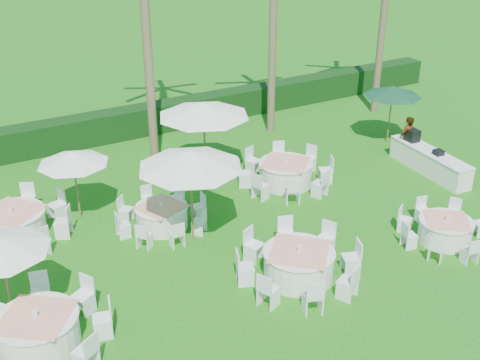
{
  "coord_description": "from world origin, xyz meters",
  "views": [
    {
      "loc": [
        -6.85,
        -11.06,
        9.68
      ],
      "look_at": [
        1.49,
        3.67,
        1.3
      ],
      "focal_mm": 45.0,
      "sensor_mm": 36.0,
      "label": 1
    }
  ],
  "objects_px": {
    "umbrella_green": "(393,91)",
    "banquet_table_a": "(38,330)",
    "umbrella_b": "(190,159)",
    "banquet_table_e": "(162,216)",
    "umbrella_c": "(73,158)",
    "buffet_table": "(429,161)",
    "banquet_table_d": "(13,224)",
    "banquet_table_f": "(285,173)",
    "umbrella_d": "(204,109)",
    "banquet_table_b": "(299,264)",
    "staff_person": "(406,138)",
    "banquet_table_c": "(445,230)"
  },
  "relations": [
    {
      "from": "umbrella_green",
      "to": "banquet_table_a",
      "type": "bearing_deg",
      "value": -160.68
    },
    {
      "from": "umbrella_b",
      "to": "banquet_table_e",
      "type": "bearing_deg",
      "value": 113.89
    },
    {
      "from": "banquet_table_d",
      "to": "banquet_table_e",
      "type": "relative_size",
      "value": 1.19
    },
    {
      "from": "banquet_table_c",
      "to": "umbrella_c",
      "type": "height_order",
      "value": "umbrella_c"
    },
    {
      "from": "banquet_table_a",
      "to": "banquet_table_b",
      "type": "bearing_deg",
      "value": -6.07
    },
    {
      "from": "banquet_table_d",
      "to": "banquet_table_b",
      "type": "bearing_deg",
      "value": -43.54
    },
    {
      "from": "umbrella_c",
      "to": "staff_person",
      "type": "bearing_deg",
      "value": -8.14
    },
    {
      "from": "banquet_table_b",
      "to": "umbrella_green",
      "type": "bearing_deg",
      "value": 35.22
    },
    {
      "from": "umbrella_green",
      "to": "banquet_table_b",
      "type": "bearing_deg",
      "value": -144.78
    },
    {
      "from": "umbrella_b",
      "to": "umbrella_c",
      "type": "bearing_deg",
      "value": 130.28
    },
    {
      "from": "banquet_table_f",
      "to": "umbrella_green",
      "type": "height_order",
      "value": "umbrella_green"
    },
    {
      "from": "banquet_table_a",
      "to": "umbrella_green",
      "type": "xyz_separation_m",
      "value": [
        15.44,
        5.41,
        1.75
      ]
    },
    {
      "from": "banquet_table_e",
      "to": "staff_person",
      "type": "height_order",
      "value": "staff_person"
    },
    {
      "from": "staff_person",
      "to": "umbrella_c",
      "type": "bearing_deg",
      "value": -14.63
    },
    {
      "from": "banquet_table_e",
      "to": "umbrella_b",
      "type": "xyz_separation_m",
      "value": [
        0.52,
        -1.17,
        2.29
      ]
    },
    {
      "from": "banquet_table_d",
      "to": "umbrella_c",
      "type": "distance_m",
      "value": 2.65
    },
    {
      "from": "banquet_table_e",
      "to": "umbrella_green",
      "type": "bearing_deg",
      "value": 9.42
    },
    {
      "from": "banquet_table_d",
      "to": "banquet_table_f",
      "type": "distance_m",
      "value": 9.2
    },
    {
      "from": "umbrella_c",
      "to": "staff_person",
      "type": "distance_m",
      "value": 12.46
    },
    {
      "from": "umbrella_green",
      "to": "buffet_table",
      "type": "xyz_separation_m",
      "value": [
        -0.67,
        -2.96,
        -1.74
      ]
    },
    {
      "from": "banquet_table_d",
      "to": "buffet_table",
      "type": "xyz_separation_m",
      "value": [
        14.33,
        -2.82,
        0.0
      ]
    },
    {
      "from": "banquet_table_d",
      "to": "umbrella_green",
      "type": "bearing_deg",
      "value": 0.53
    },
    {
      "from": "banquet_table_b",
      "to": "umbrella_d",
      "type": "relative_size",
      "value": 1.03
    },
    {
      "from": "umbrella_c",
      "to": "umbrella_d",
      "type": "distance_m",
      "value": 4.87
    },
    {
      "from": "banquet_table_f",
      "to": "umbrella_d",
      "type": "bearing_deg",
      "value": 140.72
    },
    {
      "from": "banquet_table_f",
      "to": "banquet_table_c",
      "type": "bearing_deg",
      "value": -69.66
    },
    {
      "from": "umbrella_c",
      "to": "umbrella_green",
      "type": "relative_size",
      "value": 0.95
    },
    {
      "from": "buffet_table",
      "to": "umbrella_c",
      "type": "bearing_deg",
      "value": 166.1
    },
    {
      "from": "staff_person",
      "to": "umbrella_d",
      "type": "bearing_deg",
      "value": -23.95
    },
    {
      "from": "banquet_table_f",
      "to": "buffet_table",
      "type": "height_order",
      "value": "buffet_table"
    },
    {
      "from": "umbrella_b",
      "to": "banquet_table_b",
      "type": "bearing_deg",
      "value": -62.42
    },
    {
      "from": "staff_person",
      "to": "umbrella_b",
      "type": "bearing_deg",
      "value": 1.06
    },
    {
      "from": "umbrella_green",
      "to": "staff_person",
      "type": "distance_m",
      "value": 2.23
    },
    {
      "from": "umbrella_d",
      "to": "banquet_table_a",
      "type": "bearing_deg",
      "value": -140.31
    },
    {
      "from": "banquet_table_e",
      "to": "umbrella_c",
      "type": "relative_size",
      "value": 1.25
    },
    {
      "from": "umbrella_b",
      "to": "umbrella_green",
      "type": "bearing_deg",
      "value": 16.01
    },
    {
      "from": "umbrella_b",
      "to": "buffet_table",
      "type": "height_order",
      "value": "umbrella_b"
    },
    {
      "from": "banquet_table_b",
      "to": "banquet_table_c",
      "type": "relative_size",
      "value": 1.19
    },
    {
      "from": "banquet_table_c",
      "to": "umbrella_d",
      "type": "xyz_separation_m",
      "value": [
        -4.32,
        7.4,
        2.28
      ]
    },
    {
      "from": "umbrella_d",
      "to": "banquet_table_e",
      "type": "bearing_deg",
      "value": -138.04
    },
    {
      "from": "banquet_table_d",
      "to": "banquet_table_f",
      "type": "relative_size",
      "value": 1.04
    },
    {
      "from": "banquet_table_c",
      "to": "umbrella_green",
      "type": "xyz_separation_m",
      "value": [
        3.79,
        6.74,
        1.82
      ]
    },
    {
      "from": "banquet_table_f",
      "to": "umbrella_c",
      "type": "bearing_deg",
      "value": 169.94
    },
    {
      "from": "banquet_table_c",
      "to": "buffet_table",
      "type": "distance_m",
      "value": 4.9
    },
    {
      "from": "banquet_table_b",
      "to": "banquet_table_f",
      "type": "xyz_separation_m",
      "value": [
        2.84,
        4.95,
        -0.0
      ]
    },
    {
      "from": "banquet_table_f",
      "to": "banquet_table_b",
      "type": "bearing_deg",
      "value": -119.8
    },
    {
      "from": "banquet_table_e",
      "to": "umbrella_b",
      "type": "distance_m",
      "value": 2.62
    },
    {
      "from": "buffet_table",
      "to": "banquet_table_f",
      "type": "bearing_deg",
      "value": 161.07
    },
    {
      "from": "buffet_table",
      "to": "umbrella_b",
      "type": "bearing_deg",
      "value": -179.95
    },
    {
      "from": "banquet_table_b",
      "to": "umbrella_c",
      "type": "bearing_deg",
      "value": 124.28
    }
  ]
}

